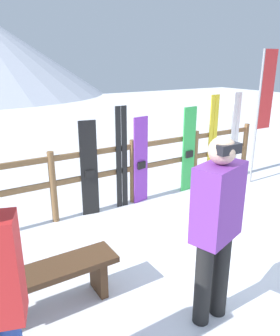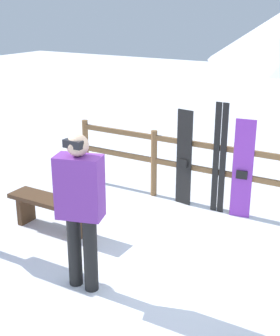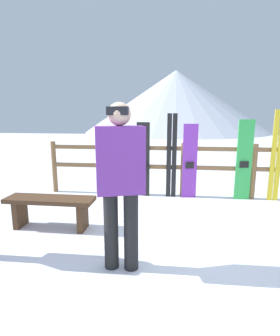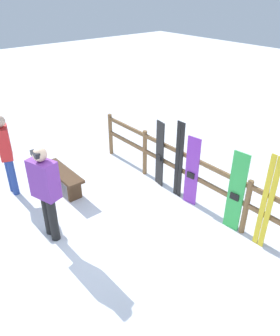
% 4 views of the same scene
% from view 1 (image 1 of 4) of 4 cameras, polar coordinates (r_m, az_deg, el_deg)
% --- Properties ---
extents(ground_plane, '(40.00, 40.00, 0.00)m').
position_cam_1_polar(ground_plane, '(4.19, 14.87, -16.11)').
color(ground_plane, white).
extents(fence, '(5.54, 0.10, 1.09)m').
position_cam_1_polar(fence, '(5.46, -1.28, 0.44)').
color(fence, brown).
rests_on(fence, ground).
extents(bench, '(1.28, 0.36, 0.46)m').
position_cam_1_polar(bench, '(3.40, -15.07, -18.16)').
color(bench, '#4C331E').
rests_on(bench, ground).
extents(person_purple, '(0.53, 0.39, 1.75)m').
position_cam_1_polar(person_purple, '(2.92, 13.20, -8.98)').
color(person_purple, black).
rests_on(person_purple, ground).
extents(snowboard_black_stripe, '(0.26, 0.09, 1.49)m').
position_cam_1_polar(snowboard_black_stripe, '(5.04, -8.84, -0.24)').
color(snowboard_black_stripe, black).
rests_on(snowboard_black_stripe, ground).
extents(ski_pair_black, '(0.19, 0.02, 1.67)m').
position_cam_1_polar(ski_pair_black, '(5.25, -3.21, 1.72)').
color(ski_pair_black, black).
rests_on(ski_pair_black, ground).
extents(snowboard_purple, '(0.29, 0.09, 1.47)m').
position_cam_1_polar(snowboard_purple, '(5.45, 0.14, 1.24)').
color(snowboard_purple, purple).
rests_on(snowboard_purple, ground).
extents(snowboard_green, '(0.30, 0.08, 1.55)m').
position_cam_1_polar(snowboard_green, '(6.02, 8.48, 3.12)').
color(snowboard_green, green).
rests_on(snowboard_green, ground).
extents(ski_pair_yellow, '(0.19, 0.02, 1.73)m').
position_cam_1_polar(ski_pair_yellow, '(6.38, 12.50, 4.61)').
color(ski_pair_yellow, yellow).
rests_on(ski_pair_yellow, ground).
extents(ski_pair_white, '(0.20, 0.02, 1.75)m').
position_cam_1_polar(ski_pair_white, '(6.80, 16.12, 5.22)').
color(ski_pair_white, white).
rests_on(ski_pair_white, ground).
extents(rental_flag, '(0.40, 0.04, 2.52)m').
position_cam_1_polar(rental_flag, '(6.68, 20.66, 10.77)').
color(rental_flag, '#99999E').
rests_on(rental_flag, ground).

